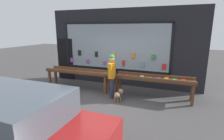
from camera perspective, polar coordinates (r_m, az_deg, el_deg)
ground_plane at (r=6.27m, az=-3.52°, el=-10.92°), size 40.00×40.00×0.00m
shopfront_facade at (r=8.03m, az=2.86°, el=7.20°), size 7.01×0.29×3.46m
display_table_left at (r=7.74m, az=-11.01°, el=-0.96°), size 2.92×0.62×0.87m
display_table_right at (r=6.68m, az=13.30°, el=-3.25°), size 2.92×0.67×0.87m
person_browsing at (r=6.49m, az=-0.03°, el=-0.99°), size 0.30×0.65×1.66m
small_dog at (r=6.38m, az=2.11°, el=-7.82°), size 0.28×0.57×0.42m
parked_car at (r=4.12m, az=-30.62°, el=-15.02°), size 4.16×2.00×1.41m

